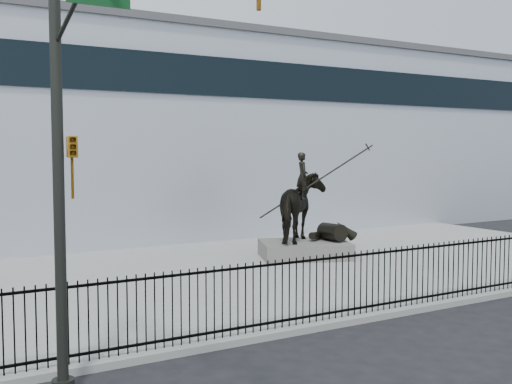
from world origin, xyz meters
TOP-DOWN VIEW (x-y plane):
  - ground at (0.00, 0.00)m, footprint 120.00×120.00m
  - plaza at (0.00, 7.00)m, footprint 30.00×12.00m
  - building at (0.00, 20.00)m, footprint 44.00×14.00m
  - picket_fence at (0.00, 1.25)m, footprint 22.10×0.10m
  - statue_plinth at (3.02, 8.02)m, footprint 3.63×3.07m
  - equestrian_statue at (3.08, 8.00)m, footprint 3.70×3.02m
  - traffic_signal_left at (-6.75, -0.62)m, footprint 1.52×4.84m

SIDE VIEW (x-z plane):
  - ground at x=0.00m, z-range 0.00..0.00m
  - plaza at x=0.00m, z-range 0.00..0.15m
  - statue_plinth at x=3.02m, z-range 0.15..0.73m
  - picket_fence at x=0.00m, z-range 0.15..1.65m
  - equestrian_statue at x=3.08m, z-range 0.26..3.60m
  - traffic_signal_left at x=-6.75m, z-range 0.53..7.53m
  - building at x=0.00m, z-range 0.00..9.00m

